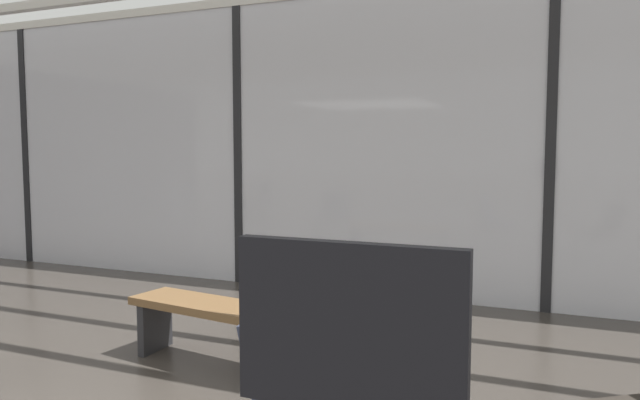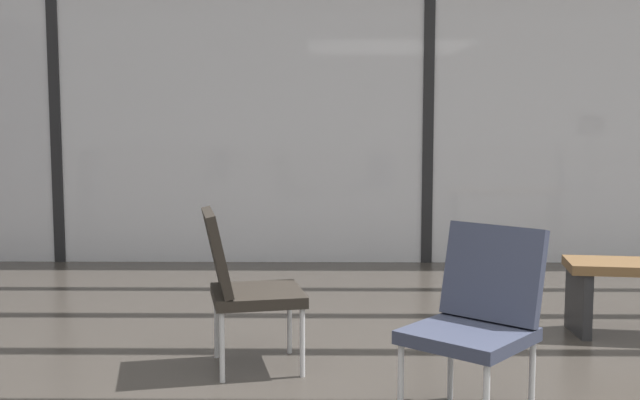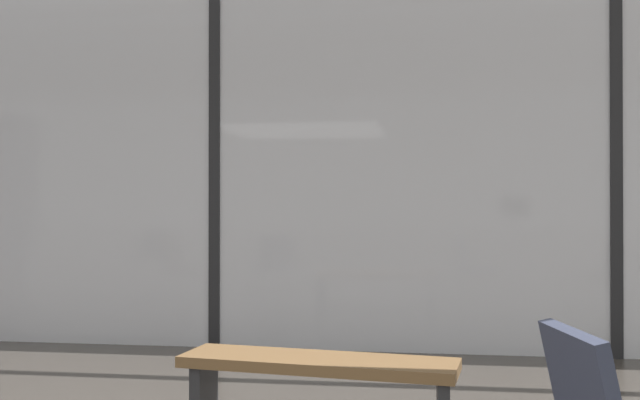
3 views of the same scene
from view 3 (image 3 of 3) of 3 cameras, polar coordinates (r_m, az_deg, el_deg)
name	(u,v)px [view 3 (image 3 of 3)]	position (r m, az deg, el deg)	size (l,w,h in m)	color
glass_curtain_wall	(216,167)	(6.69, -8.24, 2.62)	(14.00, 0.08, 3.30)	silver
window_mullion_1	(216,167)	(6.69, -8.24, 2.62)	(0.10, 0.12, 3.30)	black
window_mullion_2	(615,164)	(6.62, 22.29, 2.68)	(0.10, 0.12, 3.30)	black
parked_airplane	(399,143)	(10.52, 6.24, 4.49)	(11.67, 4.40, 4.40)	#B2BCD6
waiting_bench	(318,377)	(4.01, -0.16, -13.83)	(1.54, 0.60, 0.47)	brown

